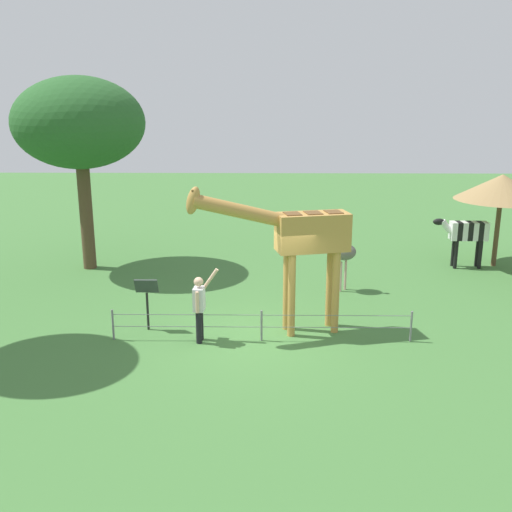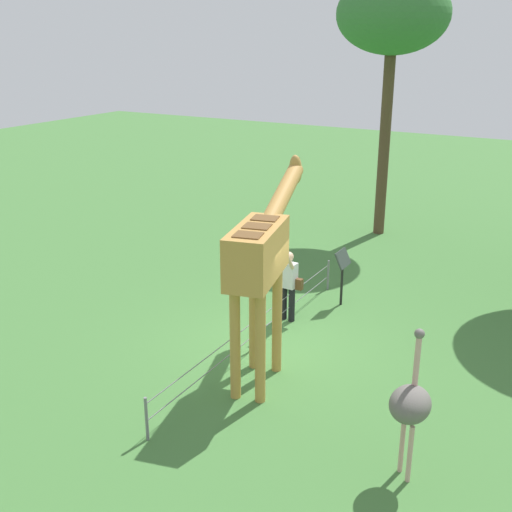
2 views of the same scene
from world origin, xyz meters
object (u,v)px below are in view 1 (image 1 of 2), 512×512
visitor (199,305)px  info_sign (147,293)px  shade_hut_near (502,188)px  giraffe (299,238)px  zebra (466,233)px  ostrich (344,252)px  tree_east (79,124)px

visitor → info_sign: bearing=-27.1°
shade_hut_near → visitor: bearing=34.9°
giraffe → visitor: bearing=15.2°
giraffe → info_sign: bearing=-1.0°
giraffe → zebra: (-5.86, -5.62, -1.19)m
visitor → zebra: size_ratio=0.97×
visitor → ostrich: 5.37m
shade_hut_near → info_sign: (10.61, 5.75, -1.71)m
zebra → shade_hut_near: shade_hut_near is taller
tree_east → ostrich: bearing=164.6°
visitor → zebra: visitor is taller
zebra → info_sign: size_ratio=1.37×
shade_hut_near → tree_east: (13.57, 0.44, 2.04)m
giraffe → tree_east: size_ratio=0.63×
shade_hut_near → giraffe: bearing=40.0°
giraffe → ostrich: 3.67m
giraffe → zebra: size_ratio=2.15×
giraffe → shade_hut_near: size_ratio=1.25×
shade_hut_near → tree_east: size_ratio=0.50×
ostrich → shade_hut_near: size_ratio=0.73×
shade_hut_near → tree_east: 13.73m
giraffe → ostrich: (-1.50, -3.14, -1.18)m
visitor → ostrich: (-3.81, -3.77, 0.27)m
giraffe → info_sign: 3.93m
visitor → shade_hut_near: (-9.25, -6.44, 1.76)m
zebra → tree_east: size_ratio=0.29×
info_sign → shade_hut_near: bearing=-151.5°
giraffe → ostrich: giraffe is taller
zebra → ostrich: bearing=29.7°
ostrich → giraffe: bearing=64.5°
ostrich → info_sign: (5.17, 3.07, -0.23)m
ostrich → tree_east: 9.15m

